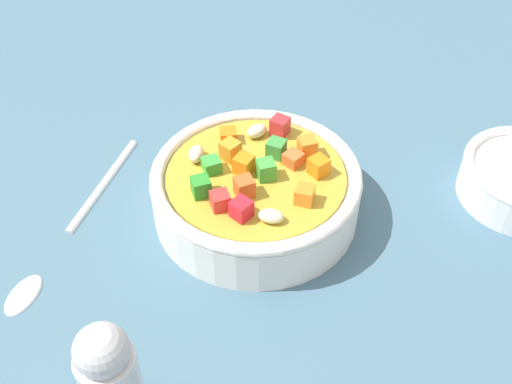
% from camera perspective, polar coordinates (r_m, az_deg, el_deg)
% --- Properties ---
extents(ground_plane, '(1.40, 1.40, 0.02)m').
position_cam_1_polar(ground_plane, '(0.50, 0.00, -2.61)').
color(ground_plane, '#42667A').
extents(soup_bowl_main, '(0.16, 0.16, 0.06)m').
position_cam_1_polar(soup_bowl_main, '(0.48, -0.00, 0.25)').
color(soup_bowl_main, white).
rests_on(soup_bowl_main, ground_plane).
extents(spoon, '(0.20, 0.03, 0.01)m').
position_cam_1_polar(spoon, '(0.50, -17.06, -3.50)').
color(spoon, silver).
rests_on(spoon, ground_plane).
extents(pepper_shaker, '(0.03, 0.03, 0.09)m').
position_cam_1_polar(pepper_shaker, '(0.36, -13.26, -16.53)').
color(pepper_shaker, silver).
rests_on(pepper_shaker, ground_plane).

